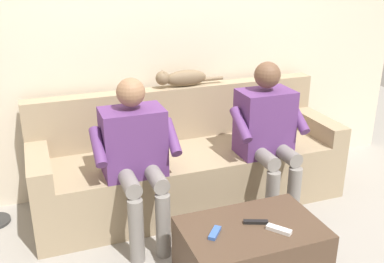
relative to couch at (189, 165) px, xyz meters
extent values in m
plane|color=gray|center=(0.00, 0.72, -0.30)|extent=(8.00, 8.00, 0.00)
cube|color=beige|center=(0.00, -0.43, 0.92)|extent=(4.43, 0.06, 2.46)
cube|color=#9E896B|center=(0.00, 0.12, -0.08)|extent=(2.11, 0.60, 0.45)
cube|color=#9E896B|center=(0.00, -0.26, 0.14)|extent=(2.43, 0.15, 0.89)
cube|color=#9E896B|center=(-1.14, 0.12, 0.00)|extent=(0.16, 0.60, 0.61)
cube|color=#9E896B|center=(1.14, 0.12, 0.00)|extent=(0.16, 0.60, 0.61)
cube|color=#4C3828|center=(0.00, 1.08, -0.11)|extent=(0.83, 0.54, 0.39)
cube|color=#5B3370|center=(-0.51, 0.28, 0.40)|extent=(0.40, 0.27, 0.50)
sphere|color=brown|center=(-0.51, 0.28, 0.77)|extent=(0.19, 0.19, 0.19)
cylinder|color=gray|center=(-0.60, 0.45, 0.20)|extent=(0.11, 0.33, 0.11)
cylinder|color=gray|center=(-0.42, 0.45, 0.20)|extent=(0.11, 0.33, 0.11)
cylinder|color=gray|center=(-0.60, 0.61, -0.08)|extent=(0.10, 0.10, 0.45)
cylinder|color=gray|center=(-0.42, 0.61, -0.08)|extent=(0.10, 0.10, 0.45)
cylinder|color=#5B3370|center=(-0.74, 0.36, 0.44)|extent=(0.08, 0.27, 0.22)
cylinder|color=#5B3370|center=(-0.27, 0.36, 0.44)|extent=(0.08, 0.27, 0.22)
cube|color=#5B3370|center=(0.51, 0.28, 0.39)|extent=(0.42, 0.27, 0.47)
sphere|color=#936B4C|center=(0.51, 0.28, 0.74)|extent=(0.19, 0.19, 0.19)
cylinder|color=gray|center=(0.42, 0.47, 0.20)|extent=(0.11, 0.37, 0.11)
cylinder|color=gray|center=(0.60, 0.47, 0.20)|extent=(0.11, 0.37, 0.11)
cylinder|color=gray|center=(0.42, 0.65, -0.08)|extent=(0.10, 0.10, 0.45)
cylinder|color=gray|center=(0.60, 0.65, -0.08)|extent=(0.10, 0.10, 0.45)
cylinder|color=#5B3370|center=(0.26, 0.36, 0.42)|extent=(0.08, 0.27, 0.22)
cylinder|color=#5B3370|center=(0.76, 0.36, 0.42)|extent=(0.08, 0.27, 0.22)
ellipsoid|color=#756047|center=(-0.07, -0.26, 0.65)|extent=(0.35, 0.11, 0.13)
sphere|color=#756047|center=(0.13, -0.26, 0.67)|extent=(0.11, 0.11, 0.11)
cone|color=#756047|center=(0.12, -0.28, 0.72)|extent=(0.04, 0.04, 0.03)
cone|color=#756047|center=(0.12, -0.23, 0.72)|extent=(0.04, 0.04, 0.03)
cylinder|color=#756047|center=(-0.30, -0.26, 0.63)|extent=(0.18, 0.03, 0.03)
cube|color=#3860B7|center=(0.24, 1.08, 0.10)|extent=(0.11, 0.12, 0.02)
cube|color=white|center=(-0.12, 1.18, 0.10)|extent=(0.12, 0.14, 0.02)
cube|color=black|center=(-0.04, 1.06, 0.10)|extent=(0.15, 0.08, 0.02)
camera|label=1|loc=(1.11, 3.07, 1.56)|focal=41.93mm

